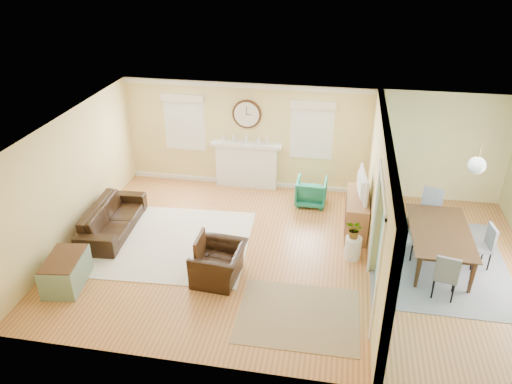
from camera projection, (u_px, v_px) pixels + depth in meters
The scene contains 27 objects.
floor at pixel (293, 256), 9.79m from camera, with size 9.00×9.00×0.00m, color #A26132.
wall_back at pixel (309, 140), 11.82m from camera, with size 9.00×0.02×2.60m, color #DAC07F.
wall_front at pixel (271, 303), 6.58m from camera, with size 9.00×0.02×2.60m, color #DAC07F.
wall_left at pixel (70, 179), 9.91m from camera, with size 0.02×6.00×2.60m, color #DAC07F.
ceiling at pixel (298, 132), 8.60m from camera, with size 9.00×6.00×0.02m, color white.
partition at pixel (379, 195), 9.18m from camera, with size 0.17×6.00×2.60m.
fireplace at pixel (247, 164), 12.27m from camera, with size 1.70×0.30×1.17m.
wall_clock at pixel (247, 114), 11.77m from camera, with size 0.70×0.07×0.70m.
window_left at pixel (184, 118), 12.09m from camera, with size 1.05×0.13×1.42m.
window_right at pixel (312, 126), 11.60m from camera, with size 1.05×0.13×1.42m.
pendant at pixel (477, 165), 8.31m from camera, with size 0.30×0.30×0.55m.
rug_cream at pixel (171, 242), 10.24m from camera, with size 3.18×2.76×0.02m, color white.
rug_jute at pixel (298, 315), 8.27m from camera, with size 2.00×1.64×0.01m, color tan.
rug_grey at pixel (437, 261), 9.64m from camera, with size 2.56×3.20×0.01m, color gray.
sofa at pixel (112, 218), 10.50m from camera, with size 2.10×0.82×0.61m, color black.
eames_chair at pixel (219, 263), 9.03m from camera, with size 1.00×0.87×0.65m, color black.
green_chair at pixel (311, 192), 11.57m from camera, with size 0.68×0.70×0.64m, color #126252.
trunk at pixel (66, 271), 8.89m from camera, with size 0.74×1.07×0.57m.
credenza at pixel (357, 214), 10.48m from camera, with size 0.46×1.35×0.80m.
tv at pixel (359, 185), 10.17m from camera, with size 0.97×0.13×0.56m, color black.
garden_stool at pixel (353, 248), 9.64m from camera, with size 0.32×0.32×0.46m, color white.
potted_plant at pixel (355, 230), 9.45m from camera, with size 0.34×0.29×0.37m, color #337F33.
dining_table at pixel (440, 246), 9.48m from camera, with size 1.98×1.10×0.70m, color #4A2F1B.
dining_chair_n at pixel (430, 208), 10.37m from camera, with size 0.53×0.53×0.96m.
dining_chair_s at pixel (447, 271), 8.50m from camera, with size 0.47×0.47×0.90m.
dining_chair_w at pixel (403, 235), 9.54m from camera, with size 0.48×0.48×0.88m.
dining_chair_e at pixel (481, 243), 9.29m from camera, with size 0.43×0.43×0.87m.
Camera 1 is at (0.72, -8.12, 5.63)m, focal length 35.00 mm.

